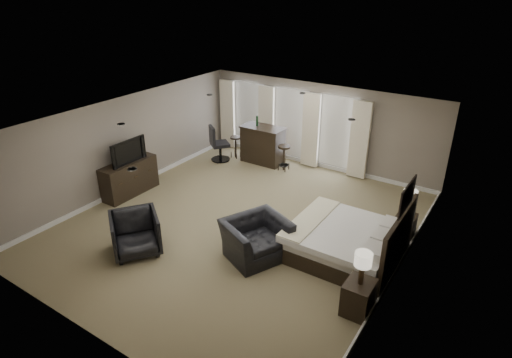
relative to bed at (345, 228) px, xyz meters
The scene contains 16 objects.
room 2.66m from the bed, behind, with size 7.60×8.60×2.64m.
window_bay 5.36m from the bed, 132.12° to the left, with size 5.25×0.20×2.30m.
bed is the anchor object (origin of this frame).
nightstand_near 1.74m from the bed, 58.46° to the right, with size 0.47×0.58×0.63m, color black.
nightstand_far 1.75m from the bed, 58.46° to the left, with size 0.42×0.51×0.56m, color black.
lamp_near 1.72m from the bed, 58.46° to the right, with size 0.30×0.30×0.62m, color beige.
lamp_far 1.71m from the bed, 58.46° to the left, with size 0.31×0.31×0.64m, color beige.
wall_art 1.55m from the bed, ahead, with size 0.04×0.96×0.56m, color slate.
dresser 6.05m from the bed, behind, with size 0.52×1.62×0.94m, color black.
tv 6.06m from the bed, behind, with size 1.12×0.64×0.15m, color black.
armchair_near 1.85m from the bed, 147.05° to the right, with size 1.28×0.83×1.12m, color black.
armchair_far 4.44m from the bed, 148.69° to the right, with size 0.97×0.91×1.00m, color black.
bar_counter 5.39m from the bed, 140.88° to the left, with size 1.37×0.71×1.19m, color black.
bar_stool_left 6.08m from the bed, 147.76° to the left, with size 0.34×0.34×0.72m, color black.
bar_stool_right 4.61m from the bed, 135.73° to the left, with size 0.38×0.38×0.80m, color black.
desk_chair 6.06m from the bed, 152.94° to the left, with size 0.60×0.60×1.18m, color black.
Camera 1 is at (5.19, -7.23, 5.43)m, focal length 30.00 mm.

